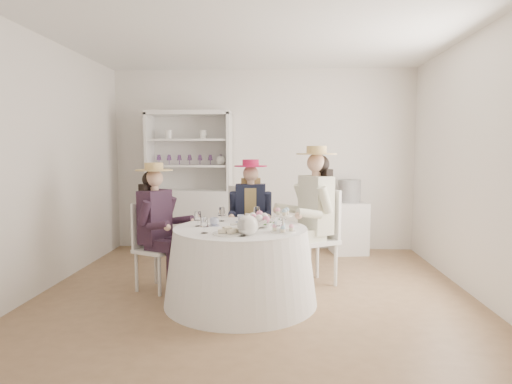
{
  "coord_description": "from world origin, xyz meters",
  "views": [
    {
      "loc": [
        0.26,
        -4.48,
        1.5
      ],
      "look_at": [
        0.0,
        0.1,
        1.05
      ],
      "focal_mm": 30.0,
      "sensor_mm": 36.0,
      "label": 1
    }
  ],
  "objects": [
    {
      "name": "ground",
      "position": [
        0.0,
        0.0,
        0.0
      ],
      "size": [
        4.5,
        4.5,
        0.0
      ],
      "primitive_type": "plane",
      "color": "brown",
      "rests_on": "ground"
    },
    {
      "name": "ceiling",
      "position": [
        0.0,
        0.0,
        2.7
      ],
      "size": [
        4.5,
        4.5,
        0.0
      ],
      "primitive_type": "plane",
      "rotation": [
        3.14,
        0.0,
        0.0
      ],
      "color": "white",
      "rests_on": "wall_back"
    },
    {
      "name": "wall_back",
      "position": [
        0.0,
        2.0,
        1.35
      ],
      "size": [
        4.5,
        0.0,
        4.5
      ],
      "primitive_type": "plane",
      "rotation": [
        1.57,
        0.0,
        0.0
      ],
      "color": "silver",
      "rests_on": "ground"
    },
    {
      "name": "wall_front",
      "position": [
        0.0,
        -2.0,
        1.35
      ],
      "size": [
        4.5,
        0.0,
        4.5
      ],
      "primitive_type": "plane",
      "rotation": [
        -1.57,
        0.0,
        0.0
      ],
      "color": "silver",
      "rests_on": "ground"
    },
    {
      "name": "wall_left",
      "position": [
        -2.25,
        0.0,
        1.35
      ],
      "size": [
        0.0,
        4.5,
        4.5
      ],
      "primitive_type": "plane",
      "rotation": [
        1.57,
        0.0,
        1.57
      ],
      "color": "silver",
      "rests_on": "ground"
    },
    {
      "name": "wall_right",
      "position": [
        2.25,
        0.0,
        1.35
      ],
      "size": [
        0.0,
        4.5,
        4.5
      ],
      "primitive_type": "plane",
      "rotation": [
        1.57,
        0.0,
        -1.57
      ],
      "color": "silver",
      "rests_on": "ground"
    },
    {
      "name": "tea_table",
      "position": [
        -0.13,
        -0.37,
        0.37
      ],
      "size": [
        1.5,
        1.5,
        0.75
      ],
      "rotation": [
        0.0,
        0.0,
        0.16
      ],
      "color": "white",
      "rests_on": "ground"
    },
    {
      "name": "hutch",
      "position": [
        -1.07,
        1.77,
        0.73
      ],
      "size": [
        1.26,
        0.55,
        2.06
      ],
      "rotation": [
        0.0,
        0.0,
        0.08
      ],
      "color": "silver",
      "rests_on": "ground"
    },
    {
      "name": "side_table",
      "position": [
        1.26,
        1.75,
        0.37
      ],
      "size": [
        0.54,
        0.54,
        0.75
      ],
      "primitive_type": "cube",
      "rotation": [
        0.0,
        0.0,
        0.14
      ],
      "color": "silver",
      "rests_on": "ground"
    },
    {
      "name": "hatbox",
      "position": [
        1.26,
        1.75,
        0.91
      ],
      "size": [
        0.41,
        0.41,
        0.33
      ],
      "primitive_type": "cylinder",
      "rotation": [
        0.0,
        0.0,
        0.31
      ],
      "color": "black",
      "rests_on": "side_table"
    },
    {
      "name": "guest_left",
      "position": [
        -1.05,
        -0.05,
        0.77
      ],
      "size": [
        0.57,
        0.52,
        1.37
      ],
      "rotation": [
        0.0,
        0.0,
        1.15
      ],
      "color": "silver",
      "rests_on": "ground"
    },
    {
      "name": "guest_mid",
      "position": [
        -0.09,
        0.61,
        0.79
      ],
      "size": [
        0.5,
        0.53,
        1.39
      ],
      "rotation": [
        0.0,
        0.0,
        0.04
      ],
      "color": "silver",
      "rests_on": "ground"
    },
    {
      "name": "guest_right",
      "position": [
        0.63,
        0.24,
        0.87
      ],
      "size": [
        0.66,
        0.61,
        1.55
      ],
      "rotation": [
        0.0,
        0.0,
        -1.05
      ],
      "color": "silver",
      "rests_on": "ground"
    },
    {
      "name": "spare_chair",
      "position": [
        -0.17,
        0.99,
        0.56
      ],
      "size": [
        0.6,
        0.6,
        1.04
      ],
      "rotation": [
        0.0,
        0.0,
        2.48
      ],
      "color": "silver",
      "rests_on": "ground"
    },
    {
      "name": "teacup_a",
      "position": [
        -0.39,
        -0.31,
        0.78
      ],
      "size": [
        0.12,
        0.12,
        0.07
      ],
      "primitive_type": "imported",
      "rotation": [
        0.0,
        0.0,
        0.37
      ],
      "color": "white",
      "rests_on": "tea_table"
    },
    {
      "name": "teacup_b",
      "position": [
        -0.15,
        -0.1,
        0.78
      ],
      "size": [
        0.1,
        0.1,
        0.07
      ],
      "primitive_type": "imported",
      "rotation": [
        0.0,
        0.0,
        -0.43
      ],
      "color": "white",
      "rests_on": "tea_table"
    },
    {
      "name": "teacup_c",
      "position": [
        0.11,
        -0.16,
        0.78
      ],
      "size": [
        0.12,
        0.12,
        0.07
      ],
      "primitive_type": "imported",
      "rotation": [
        0.0,
        0.0,
        -0.25
      ],
      "color": "white",
      "rests_on": "tea_table"
    },
    {
      "name": "flower_bowl",
      "position": [
        0.09,
        -0.36,
        0.77
      ],
      "size": [
        0.23,
        0.23,
        0.05
      ],
      "primitive_type": "imported",
      "rotation": [
        0.0,
        0.0,
        -0.15
      ],
      "color": "white",
      "rests_on": "tea_table"
    },
    {
      "name": "flower_arrangement",
      "position": [
        0.08,
        -0.36,
        0.84
      ],
      "size": [
        0.18,
        0.19,
        0.07
      ],
      "rotation": [
        0.0,
        0.0,
        0.04
      ],
      "color": "pink",
      "rests_on": "tea_table"
    },
    {
      "name": "table_teapot",
      "position": [
        -0.03,
        -0.74,
        0.83
      ],
      "size": [
        0.27,
        0.19,
        0.2
      ],
      "rotation": [
        0.0,
        0.0,
        -0.44
      ],
      "color": "white",
      "rests_on": "tea_table"
    },
    {
      "name": "sandwich_plate",
      "position": [
        -0.2,
        -0.72,
        0.76
      ],
      "size": [
        0.29,
        0.29,
        0.06
      ],
      "rotation": [
        0.0,
        0.0,
        -0.43
      ],
      "color": "white",
      "rests_on": "tea_table"
    },
    {
      "name": "cupcake_stand",
      "position": [
        0.29,
        -0.58,
        0.83
      ],
      "size": [
        0.23,
        0.23,
        0.22
      ],
      "rotation": [
        0.0,
        0.0,
        -0.09
      ],
      "color": "white",
      "rests_on": "tea_table"
    },
    {
      "name": "stemware_set",
      "position": [
        -0.13,
        -0.37,
        0.82
      ],
      "size": [
        0.91,
        0.92,
        0.15
      ],
      "color": "white",
      "rests_on": "tea_table"
    }
  ]
}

